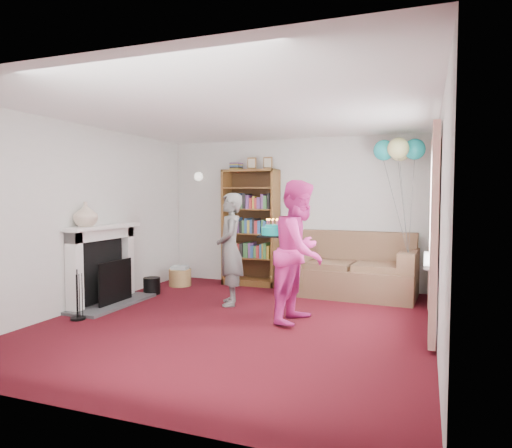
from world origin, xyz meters
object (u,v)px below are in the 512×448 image
at_px(person_striped, 230,249).
at_px(birthday_cake, 275,231).
at_px(bookcase, 251,228).
at_px(person_magenta, 300,251).
at_px(sofa, 355,272).

distance_m(person_striped, birthday_cake, 0.93).
distance_m(bookcase, person_magenta, 2.42).
distance_m(bookcase, person_striped, 1.53).
bearing_deg(person_striped, person_magenta, 42.01).
relative_size(bookcase, birthday_cake, 5.47).
height_order(sofa, person_striped, person_striped).
distance_m(person_striped, person_magenta, 1.24).
bearing_deg(sofa, person_magenta, -99.66).
distance_m(bookcase, birthday_cake, 2.15).
height_order(bookcase, person_magenta, bookcase).
bearing_deg(bookcase, person_magenta, -54.71).
relative_size(bookcase, sofa, 1.20).
xyz_separation_m(sofa, birthday_cake, (-0.77, -1.65, 0.73)).
bearing_deg(person_magenta, bookcase, 42.26).
bearing_deg(bookcase, sofa, -7.19).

